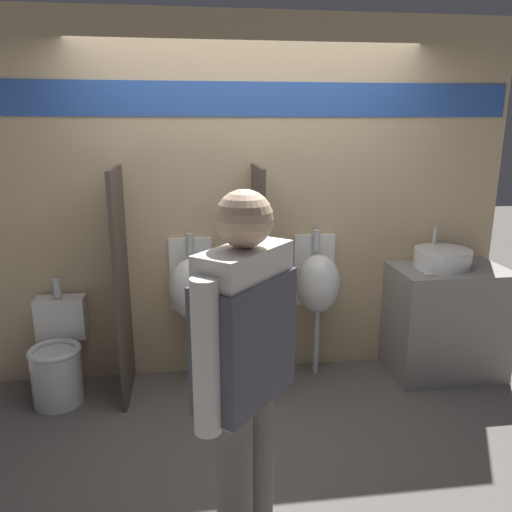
% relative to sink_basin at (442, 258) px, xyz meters
% --- Properties ---
extents(ground_plane, '(16.00, 16.00, 0.00)m').
position_rel_sink_basin_xyz_m(ground_plane, '(-1.47, -0.35, -0.94)').
color(ground_plane, '#5B5651').
extents(display_wall, '(4.00, 0.07, 2.70)m').
position_rel_sink_basin_xyz_m(display_wall, '(-1.47, 0.25, 0.43)').
color(display_wall, tan).
rests_on(display_wall, ground_plane).
extents(sink_counter, '(0.86, 0.54, 0.87)m').
position_rel_sink_basin_xyz_m(sink_counter, '(0.05, -0.05, -0.50)').
color(sink_counter, gray).
rests_on(sink_counter, ground_plane).
extents(sink_basin, '(0.43, 0.43, 0.28)m').
position_rel_sink_basin_xyz_m(sink_basin, '(0.00, 0.00, 0.00)').
color(sink_basin, white).
rests_on(sink_basin, sink_counter).
extents(cell_phone, '(0.07, 0.14, 0.01)m').
position_rel_sink_basin_xyz_m(cell_phone, '(-0.21, -0.16, -0.06)').
color(cell_phone, '#B7B7BC').
rests_on(cell_phone, sink_counter).
extents(divider_near_counter, '(0.03, 0.55, 1.66)m').
position_rel_sink_basin_xyz_m(divider_near_counter, '(-2.41, -0.06, -0.11)').
color(divider_near_counter, '#4C4238').
rests_on(divider_near_counter, ground_plane).
extents(divider_mid, '(0.03, 0.55, 1.66)m').
position_rel_sink_basin_xyz_m(divider_mid, '(-1.44, -0.06, -0.11)').
color(divider_mid, '#4C4238').
rests_on(divider_mid, ground_plane).
extents(urinal_near_counter, '(0.34, 0.31, 1.15)m').
position_rel_sink_basin_xyz_m(urinal_near_counter, '(-1.92, 0.07, -0.19)').
color(urinal_near_counter, silver).
rests_on(urinal_near_counter, ground_plane).
extents(urinal_far, '(0.34, 0.31, 1.15)m').
position_rel_sink_basin_xyz_m(urinal_far, '(-0.96, 0.07, -0.19)').
color(urinal_far, silver).
rests_on(urinal_far, ground_plane).
extents(toilet, '(0.36, 0.52, 0.85)m').
position_rel_sink_basin_xyz_m(toilet, '(-2.89, -0.07, -0.63)').
color(toilet, white).
rests_on(toilet, ground_plane).
extents(person_in_vest, '(0.46, 0.48, 1.70)m').
position_rel_sink_basin_xyz_m(person_in_vest, '(-1.71, -1.65, 0.05)').
color(person_in_vest, '#666056').
rests_on(person_in_vest, ground_plane).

